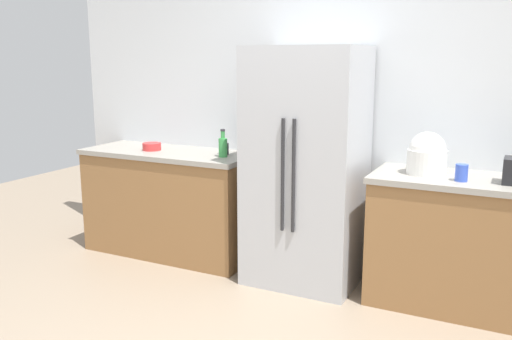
# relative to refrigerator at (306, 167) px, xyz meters

# --- Properties ---
(kitchen_back_panel) EXTENTS (5.00, 0.10, 2.63)m
(kitchen_back_panel) POSITION_rel_refrigerator_xyz_m (0.18, 0.39, 0.45)
(kitchen_back_panel) COLOR silver
(kitchen_back_panel) RESTS_ON ground_plane
(counter_left) EXTENTS (1.48, 0.61, 0.89)m
(counter_left) POSITION_rel_refrigerator_xyz_m (-1.24, 0.04, -0.42)
(counter_left) COLOR olive
(counter_left) RESTS_ON ground_plane
(counter_right) EXTENTS (1.27, 0.61, 0.89)m
(counter_right) POSITION_rel_refrigerator_xyz_m (1.14, 0.04, -0.42)
(counter_right) COLOR olive
(counter_right) RESTS_ON ground_plane
(refrigerator) EXTENTS (0.80, 0.66, 1.74)m
(refrigerator) POSITION_rel_refrigerator_xyz_m (0.00, 0.00, 0.00)
(refrigerator) COLOR #B2B5BA
(refrigerator) RESTS_ON ground_plane
(rice_cooker) EXTENTS (0.26, 0.26, 0.28)m
(rice_cooker) POSITION_rel_refrigerator_xyz_m (0.84, 0.05, 0.15)
(rice_cooker) COLOR white
(rice_cooker) RESTS_ON counter_right
(bottle_a) EXTENTS (0.07, 0.07, 0.22)m
(bottle_a) POSITION_rel_refrigerator_xyz_m (-0.69, -0.01, 0.11)
(bottle_a) COLOR green
(bottle_a) RESTS_ON counter_left
(cup_a) EXTENTS (0.08, 0.08, 0.11)m
(cup_a) POSITION_rel_refrigerator_xyz_m (1.08, -0.08, 0.08)
(cup_a) COLOR blue
(cup_a) RESTS_ON counter_right
(cup_b) EXTENTS (0.07, 0.07, 0.09)m
(cup_b) POSITION_rel_refrigerator_xyz_m (-0.75, 0.10, 0.07)
(cup_b) COLOR black
(cup_b) RESTS_ON counter_left
(bowl_a) EXTENTS (0.16, 0.16, 0.06)m
(bowl_a) POSITION_rel_refrigerator_xyz_m (-1.39, 0.00, 0.05)
(bowl_a) COLOR red
(bowl_a) RESTS_ON counter_left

